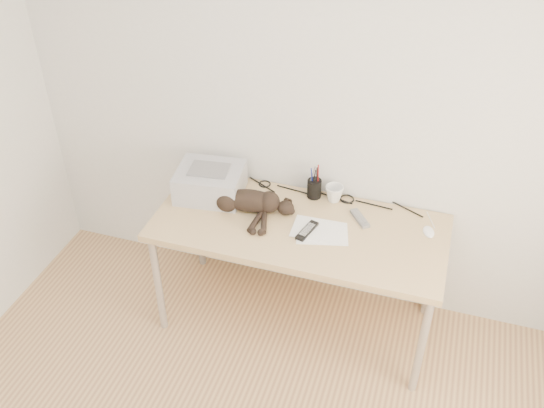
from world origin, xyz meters
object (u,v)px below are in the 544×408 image
(printer, at_px, (210,182))
(mug, at_px, (334,194))
(cat, at_px, (247,202))
(pen_cup, at_px, (314,188))
(mouse, at_px, (429,230))
(desk, at_px, (303,234))

(printer, xyz_separation_m, mug, (0.70, 0.16, -0.04))
(cat, bearing_deg, printer, 152.96)
(cat, xyz_separation_m, mug, (0.45, 0.24, -0.01))
(pen_cup, xyz_separation_m, mouse, (0.67, -0.13, -0.04))
(printer, distance_m, cat, 0.27)
(mouse, bearing_deg, pen_cup, 151.11)
(printer, relative_size, mouse, 4.06)
(desk, distance_m, mouse, 0.70)
(printer, distance_m, mouse, 1.25)
(mug, bearing_deg, pen_cup, 177.88)
(cat, xyz_separation_m, mouse, (1.00, 0.11, -0.04))
(printer, height_order, cat, printer)
(desk, xyz_separation_m, pen_cup, (0.01, 0.20, 0.19))
(printer, distance_m, mug, 0.72)
(cat, relative_size, mug, 5.79)
(cat, bearing_deg, mug, 20.19)
(mug, distance_m, mouse, 0.57)
(desk, distance_m, mug, 0.30)
(desk, relative_size, mug, 15.23)
(pen_cup, height_order, mouse, pen_cup)
(cat, height_order, pen_cup, pen_cup)
(desk, relative_size, cat, 2.63)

